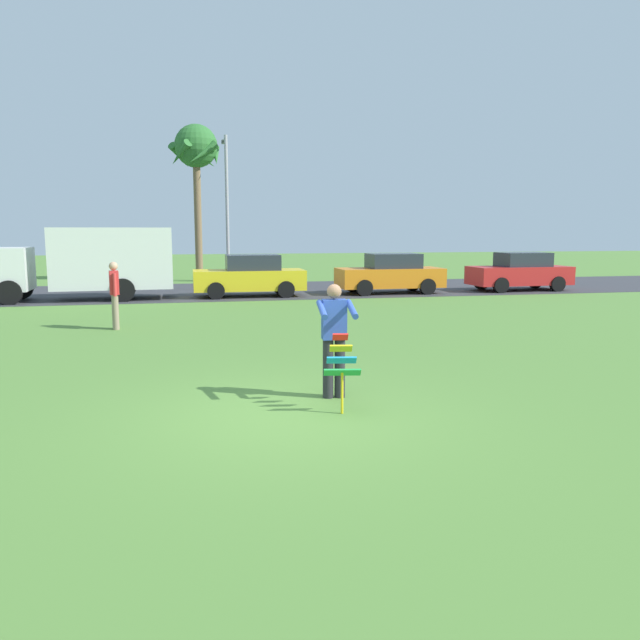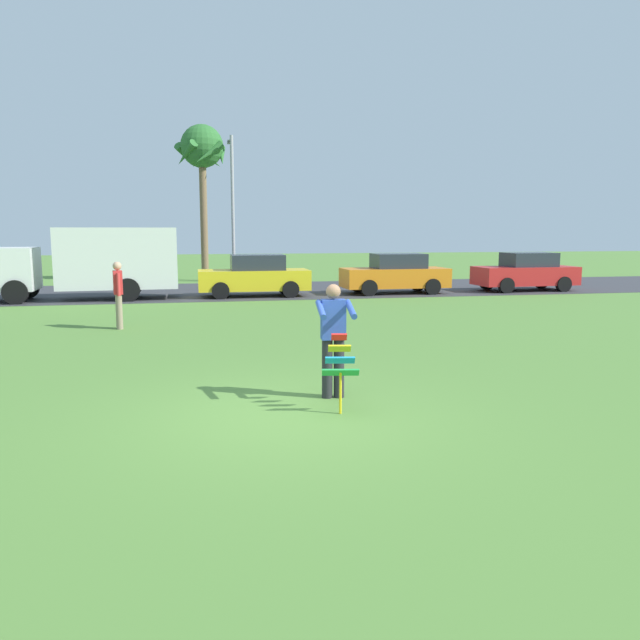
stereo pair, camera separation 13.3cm
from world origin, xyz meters
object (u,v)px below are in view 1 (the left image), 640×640
at_px(person_kite_flyer, 334,336).
at_px(streetlight_pole, 227,200).
at_px(parked_truck_white_box, 89,261).
at_px(parked_car_yellow, 250,276).
at_px(parked_car_red, 520,272).
at_px(palm_tree_right_near, 196,152).
at_px(person_walker_near, 115,293).
at_px(kite_held, 342,362).
at_px(parked_car_orange, 390,274).

xyz_separation_m(person_kite_flyer, streetlight_pole, (-0.10, 21.91, 3.05)).
xyz_separation_m(parked_truck_white_box, parked_car_yellow, (5.82, 0.00, -0.64)).
bearing_deg(parked_car_yellow, streetlight_pole, 92.92).
bearing_deg(parked_car_red, parked_car_yellow, -179.99).
bearing_deg(parked_car_red, parked_truck_white_box, -179.99).
distance_m(palm_tree_right_near, person_walker_near, 16.55).
height_order(palm_tree_right_near, streetlight_pole, palm_tree_right_near).
relative_size(palm_tree_right_near, person_walker_near, 4.44).
xyz_separation_m(parked_car_yellow, person_walker_near, (-4.20, -7.29, 0.16)).
relative_size(kite_held, streetlight_pole, 0.15).
distance_m(parked_car_orange, palm_tree_right_near, 12.32).
relative_size(person_kite_flyer, streetlight_pole, 0.25).
bearing_deg(streetlight_pole, parked_truck_white_box, -128.07).
height_order(person_kite_flyer, parked_truck_white_box, parked_truck_white_box).
bearing_deg(streetlight_pole, person_kite_flyer, -89.74).
bearing_deg(kite_held, parked_car_yellow, 88.86).
relative_size(kite_held, parked_truck_white_box, 0.16).
bearing_deg(parked_car_orange, parked_car_yellow, -179.99).
distance_m(kite_held, parked_truck_white_box, 16.56).
distance_m(person_kite_flyer, parked_truck_white_box, 15.95).
xyz_separation_m(parked_truck_white_box, parked_car_orange, (11.46, 0.00, -0.64)).
relative_size(kite_held, palm_tree_right_near, 0.14).
height_order(parked_car_yellow, parked_car_orange, same).
xyz_separation_m(kite_held, person_walker_near, (-3.89, 8.31, 0.24)).
relative_size(parked_truck_white_box, parked_car_red, 1.59).
xyz_separation_m(parked_car_yellow, palm_tree_right_near, (-1.72, 8.16, 5.55)).
bearing_deg(streetlight_pole, person_walker_near, -105.08).
bearing_deg(person_walker_near, parked_car_yellow, 60.07).
bearing_deg(parked_car_red, parked_car_orange, -179.99).
bearing_deg(parked_car_yellow, parked_car_red, 0.01).
xyz_separation_m(person_kite_flyer, palm_tree_right_near, (-1.47, 23.10, 5.37)).
relative_size(parked_truck_white_box, parked_car_orange, 1.60).
bearing_deg(parked_car_orange, kite_held, -110.90).
height_order(parked_car_yellow, palm_tree_right_near, palm_tree_right_near).
height_order(person_kite_flyer, person_walker_near, same).
xyz_separation_m(palm_tree_right_near, person_walker_near, (-2.48, -15.45, -5.39)).
distance_m(kite_held, palm_tree_right_near, 24.47).
bearing_deg(parked_car_yellow, person_walker_near, -119.93).
xyz_separation_m(kite_held, palm_tree_right_near, (-1.41, 23.77, 5.63)).
bearing_deg(streetlight_pole, parked_car_red, -30.71).
xyz_separation_m(palm_tree_right_near, streetlight_pole, (1.36, -1.19, -2.32)).
bearing_deg(kite_held, parked_car_orange, 69.10).
bearing_deg(person_walker_near, kite_held, -64.93).
bearing_deg(person_kite_flyer, parked_car_orange, 68.43).
relative_size(person_kite_flyer, person_walker_near, 1.00).
xyz_separation_m(parked_car_yellow, streetlight_pole, (-0.36, 6.97, 3.22)).
height_order(parked_car_orange, palm_tree_right_near, palm_tree_right_near).
distance_m(person_kite_flyer, parked_car_orange, 16.07).
height_order(parked_car_red, streetlight_pole, streetlight_pole).
bearing_deg(person_walker_near, streetlight_pole, 74.92).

